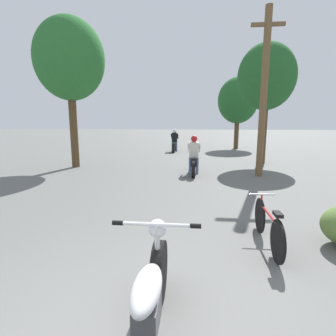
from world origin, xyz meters
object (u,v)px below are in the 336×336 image
(motorcycle_rider_lead, at_px, (194,159))
(utility_pole, at_px, (264,92))
(roadside_tree_right_far, at_px, (238,101))
(motorcycle_rider_far, at_px, (174,143))
(roadside_tree_left, at_px, (69,60))
(motorcycle_foreground, at_px, (148,306))
(roadside_tree_right_near, at_px, (267,78))
(bicycle_parked, at_px, (268,225))

(motorcycle_rider_lead, bearing_deg, utility_pole, -4.66)
(roadside_tree_right_far, relative_size, motorcycle_rider_far, 2.50)
(roadside_tree_left, distance_m, motorcycle_foreground, 10.78)
(roadside_tree_left, relative_size, motorcycle_rider_lead, 2.90)
(motorcycle_rider_far, bearing_deg, motorcycle_foreground, -86.33)
(motorcycle_rider_far, bearing_deg, utility_pole, -63.56)
(roadside_tree_right_near, xyz_separation_m, bicycle_parked, (-1.96, -8.59, -3.54))
(roadside_tree_right_far, xyz_separation_m, roadside_tree_left, (-8.08, -8.61, 1.03))
(roadside_tree_right_near, relative_size, motorcycle_rider_far, 2.69)
(motorcycle_foreground, relative_size, motorcycle_rider_lead, 1.00)
(motorcycle_rider_far, relative_size, bicycle_parked, 1.21)
(roadside_tree_right_near, distance_m, motorcycle_rider_far, 7.05)
(motorcycle_rider_far, bearing_deg, roadside_tree_right_far, 29.24)
(roadside_tree_right_near, bearing_deg, roadside_tree_left, -167.07)
(roadside_tree_right_near, height_order, roadside_tree_left, roadside_tree_left)
(roadside_tree_left, height_order, motorcycle_rider_far, roadside_tree_left)
(roadside_tree_right_near, xyz_separation_m, roadside_tree_right_far, (-0.19, 6.71, -0.51))
(utility_pole, height_order, motorcycle_foreground, utility_pole)
(motorcycle_rider_lead, distance_m, motorcycle_rider_far, 7.28)
(roadside_tree_right_near, xyz_separation_m, motorcycle_rider_far, (-4.47, 4.32, -3.33))
(roadside_tree_right_near, relative_size, bicycle_parked, 3.26)
(roadside_tree_left, bearing_deg, utility_pole, -8.67)
(utility_pole, relative_size, motorcycle_rider_lead, 2.72)
(roadside_tree_right_near, bearing_deg, roadside_tree_right_far, 91.64)
(roadside_tree_left, xyz_separation_m, motorcycle_rider_lead, (5.10, -0.94, -3.86))
(utility_pole, bearing_deg, bicycle_parked, -101.69)
(utility_pole, bearing_deg, motorcycle_rider_lead, 175.34)
(utility_pole, height_order, roadside_tree_left, roadside_tree_left)
(motorcycle_rider_lead, bearing_deg, roadside_tree_left, 169.50)
(utility_pole, relative_size, roadside_tree_right_far, 1.14)
(roadside_tree_right_near, height_order, bicycle_parked, roadside_tree_right_near)
(bicycle_parked, bearing_deg, motorcycle_rider_lead, 101.93)
(roadside_tree_right_near, relative_size, roadside_tree_right_far, 1.08)
(motorcycle_rider_far, xyz_separation_m, bicycle_parked, (2.51, -12.91, -0.21))
(motorcycle_foreground, height_order, motorcycle_rider_far, motorcycle_rider_far)
(roadside_tree_right_near, distance_m, bicycle_parked, 9.50)
(roadside_tree_right_near, xyz_separation_m, roadside_tree_left, (-8.27, -1.90, 0.52))
(roadside_tree_left, relative_size, motorcycle_rider_far, 3.04)
(utility_pole, distance_m, roadside_tree_right_near, 3.28)
(motorcycle_foreground, relative_size, bicycle_parked, 1.27)
(motorcycle_rider_far, height_order, bicycle_parked, motorcycle_rider_far)
(utility_pole, height_order, bicycle_parked, utility_pole)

